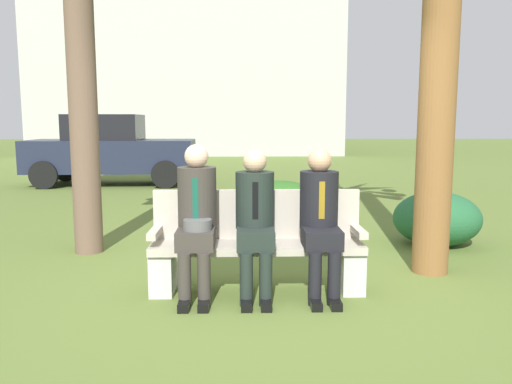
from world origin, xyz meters
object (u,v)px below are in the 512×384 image
at_px(seated_man_middle, 255,215).
at_px(parked_car_near, 110,150).
at_px(seated_man_left, 196,213).
at_px(building_backdrop, 193,44).
at_px(shrub_mid_lawn, 280,207).
at_px(seated_man_right, 320,214).
at_px(shrub_near_bench, 437,219).
at_px(park_bench, 257,244).

bearing_deg(seated_man_middle, parked_car_near, 112.08).
height_order(seated_man_left, building_backdrop, building_backdrop).
bearing_deg(shrub_mid_lawn, seated_man_left, -109.94).
xyz_separation_m(seated_man_left, seated_man_middle, (0.51, 0.00, -0.02)).
xyz_separation_m(shrub_mid_lawn, parked_car_near, (-3.68, 5.52, 0.48)).
xyz_separation_m(seated_man_left, shrub_mid_lawn, (0.92, 2.54, -0.37)).
relative_size(seated_man_middle, parked_car_near, 0.33).
relative_size(seated_man_left, shrub_mid_lawn, 1.15).
height_order(seated_man_right, shrub_mid_lawn, seated_man_right).
bearing_deg(parked_car_near, shrub_near_bench, -48.59).
xyz_separation_m(park_bench, building_backdrop, (-2.56, 21.99, 4.91)).
xyz_separation_m(seated_man_left, shrub_near_bench, (2.79, 1.76, -0.40)).
bearing_deg(shrub_near_bench, seated_man_left, -147.78).
bearing_deg(parked_car_near, seated_man_right, -64.53).
xyz_separation_m(seated_man_left, seated_man_right, (1.08, 0.00, -0.02)).
bearing_deg(seated_man_left, shrub_near_bench, 32.22).
relative_size(seated_man_left, building_backdrop, 0.09).
distance_m(park_bench, seated_man_right, 0.64).
distance_m(shrub_near_bench, building_backdrop, 21.51).
bearing_deg(seated_man_left, seated_man_middle, 0.17).
relative_size(seated_man_right, parked_car_near, 0.33).
relative_size(park_bench, seated_man_middle, 1.47).
bearing_deg(seated_man_right, building_backdrop, 98.00).
bearing_deg(building_backdrop, seated_man_left, -84.76).
bearing_deg(park_bench, shrub_mid_lawn, 80.76).
bearing_deg(park_bench, seated_man_middle, -99.32).
bearing_deg(seated_man_right, parked_car_near, 115.47).
relative_size(seated_man_middle, shrub_near_bench, 1.21).
bearing_deg(shrub_mid_lawn, seated_man_right, -86.48).
bearing_deg(seated_man_right, shrub_near_bench, 45.68).
bearing_deg(building_backdrop, parked_car_near, -92.98).
height_order(shrub_near_bench, building_backdrop, building_backdrop).
relative_size(seated_man_left, shrub_near_bench, 1.25).
xyz_separation_m(seated_man_middle, building_backdrop, (-2.54, 22.12, 4.62)).
bearing_deg(park_bench, seated_man_right, -13.05).
height_order(seated_man_right, building_backdrop, building_backdrop).
distance_m(shrub_near_bench, shrub_mid_lawn, 2.03).
xyz_separation_m(shrub_near_bench, building_backdrop, (-4.82, 20.36, 5.00)).
bearing_deg(shrub_mid_lawn, shrub_near_bench, -22.52).
relative_size(shrub_mid_lawn, building_backdrop, 0.08).
height_order(park_bench, shrub_mid_lawn, park_bench).
distance_m(park_bench, seated_man_left, 0.63).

